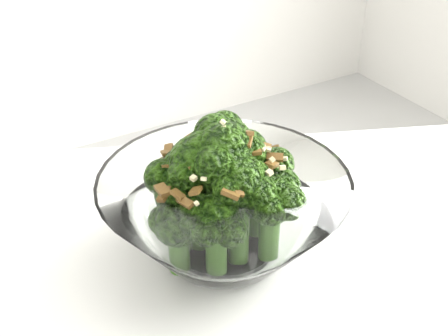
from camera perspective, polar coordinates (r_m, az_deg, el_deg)
broccoli_dish at (r=0.48m, az=-0.05°, el=-3.61°), size 0.19×0.19×0.12m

